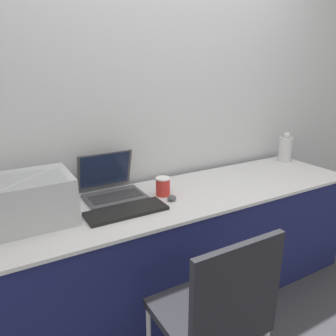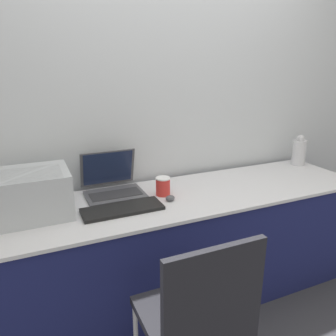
# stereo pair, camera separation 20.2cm
# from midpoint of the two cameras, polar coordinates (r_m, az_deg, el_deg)

# --- Properties ---
(ground_plane) EXTENTS (14.00, 14.00, 0.00)m
(ground_plane) POSITION_cam_midpoint_polar(r_m,az_deg,el_deg) (2.29, 5.30, -24.78)
(ground_plane) COLOR #333338
(wall_back) EXTENTS (8.00, 0.05, 2.60)m
(wall_back) POSITION_cam_midpoint_polar(r_m,az_deg,el_deg) (2.33, -4.27, 11.65)
(wall_back) COLOR silver
(wall_back) RESTS_ON ground_plane
(table) EXTENTS (2.45, 0.67, 0.75)m
(table) POSITION_cam_midpoint_polar(r_m,az_deg,el_deg) (2.28, 0.81, -13.10)
(table) COLOR #191E51
(table) RESTS_ON ground_plane
(printer) EXTENTS (0.40, 0.35, 0.25)m
(printer) POSITION_cam_midpoint_polar(r_m,az_deg,el_deg) (1.88, -25.49, -4.74)
(printer) COLOR #B2B7BC
(printer) RESTS_ON table
(laptop_left) EXTENTS (0.36, 0.33, 0.26)m
(laptop_left) POSITION_cam_midpoint_polar(r_m,az_deg,el_deg) (2.11, -12.59, -3.26)
(laptop_left) COLOR #4C4C51
(laptop_left) RESTS_ON table
(external_keyboard) EXTENTS (0.46, 0.17, 0.02)m
(external_keyboard) POSITION_cam_midpoint_polar(r_m,az_deg,el_deg) (1.87, -10.36, -7.45)
(external_keyboard) COLOR black
(external_keyboard) RESTS_ON table
(coffee_cup) EXTENTS (0.09, 0.09, 0.12)m
(coffee_cup) POSITION_cam_midpoint_polar(r_m,az_deg,el_deg) (2.06, -3.70, -3.27)
(coffee_cup) COLOR red
(coffee_cup) RESTS_ON table
(mouse) EXTENTS (0.06, 0.05, 0.04)m
(mouse) POSITION_cam_midpoint_polar(r_m,az_deg,el_deg) (1.99, -2.26, -5.31)
(mouse) COLOR #4C4C51
(mouse) RESTS_ON table
(metal_pitcher) EXTENTS (0.11, 0.11, 0.25)m
(metal_pitcher) POSITION_cam_midpoint_polar(r_m,az_deg,el_deg) (2.92, 17.94, 3.29)
(metal_pitcher) COLOR silver
(metal_pitcher) RESTS_ON table
(chair) EXTENTS (0.43, 0.42, 0.91)m
(chair) POSITION_cam_midpoint_polar(r_m,az_deg,el_deg) (1.54, 4.50, -23.51)
(chair) COLOR black
(chair) RESTS_ON ground_plane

